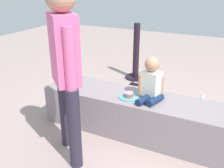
# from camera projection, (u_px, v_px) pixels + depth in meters

# --- Properties ---
(ground_plane) EXTENTS (12.00, 12.00, 0.00)m
(ground_plane) POSITION_uv_depth(u_px,v_px,m) (150.00, 136.00, 3.00)
(ground_plane) COLOR #A28B87
(concrete_ledge) EXTENTS (2.61, 0.54, 0.48)m
(concrete_ledge) POSITION_uv_depth(u_px,v_px,m) (152.00, 118.00, 2.91)
(concrete_ledge) COLOR gray
(concrete_ledge) RESTS_ON ground_plane
(child_seated) EXTENTS (0.29, 0.35, 0.48)m
(child_seated) POSITION_uv_depth(u_px,v_px,m) (151.00, 81.00, 2.74)
(child_seated) COLOR #14274E
(child_seated) RESTS_ON concrete_ledge
(adult_standing) EXTENTS (0.41, 0.39, 1.72)m
(adult_standing) POSITION_uv_depth(u_px,v_px,m) (65.00, 61.00, 2.30)
(adult_standing) COLOR #292436
(adult_standing) RESTS_ON ground_plane
(cake_plate) EXTENTS (0.22, 0.22, 0.07)m
(cake_plate) POSITION_uv_depth(u_px,v_px,m) (129.00, 96.00, 2.85)
(cake_plate) COLOR #4CA5D8
(cake_plate) RESTS_ON concrete_ledge
(railing_post) EXTENTS (0.36, 0.36, 1.01)m
(railing_post) POSITION_uv_depth(u_px,v_px,m) (136.00, 59.00, 4.56)
(railing_post) COLOR black
(railing_post) RESTS_ON ground_plane
(water_bottle_near_gift) EXTENTS (0.07, 0.07, 0.20)m
(water_bottle_near_gift) POSITION_uv_depth(u_px,v_px,m) (108.00, 93.00, 3.89)
(water_bottle_near_gift) COLOR silver
(water_bottle_near_gift) RESTS_ON ground_plane
(water_bottle_far_side) EXTENTS (0.06, 0.06, 0.22)m
(water_bottle_far_side) POSITION_uv_depth(u_px,v_px,m) (202.00, 101.00, 3.62)
(water_bottle_far_side) COLOR silver
(water_bottle_far_side) RESTS_ON ground_plane
(party_cup_red) EXTENTS (0.07, 0.07, 0.11)m
(party_cup_red) POSITION_uv_depth(u_px,v_px,m) (199.00, 116.00, 3.32)
(party_cup_red) COLOR red
(party_cup_red) RESTS_ON ground_plane
(handbag_black_leather) EXTENTS (0.33, 0.13, 0.36)m
(handbag_black_leather) POSITION_uv_depth(u_px,v_px,m) (139.00, 92.00, 3.83)
(handbag_black_leather) COLOR black
(handbag_black_leather) RESTS_ON ground_plane
(handbag_brown_canvas) EXTENTS (0.29, 0.14, 0.33)m
(handbag_brown_canvas) POSITION_uv_depth(u_px,v_px,m) (146.00, 107.00, 3.41)
(handbag_brown_canvas) COLOR brown
(handbag_brown_canvas) RESTS_ON ground_plane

